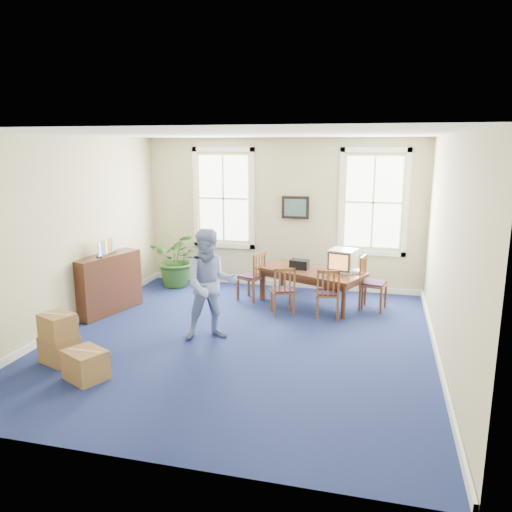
% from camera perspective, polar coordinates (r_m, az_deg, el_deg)
% --- Properties ---
extents(floor, '(6.50, 6.50, 0.00)m').
position_cam_1_polar(floor, '(8.08, -1.76, -9.55)').
color(floor, navy).
rests_on(floor, ground).
extents(ceiling, '(6.50, 6.50, 0.00)m').
position_cam_1_polar(ceiling, '(7.49, -1.93, 13.77)').
color(ceiling, white).
rests_on(ceiling, ground).
extents(wall_back, '(6.50, 0.00, 6.50)m').
position_cam_1_polar(wall_back, '(10.74, 2.97, 4.84)').
color(wall_back, '#BDB288').
rests_on(wall_back, ground).
extents(wall_front, '(6.50, 0.00, 6.50)m').
position_cam_1_polar(wall_front, '(4.68, -12.94, -5.70)').
color(wall_front, '#BDB288').
rests_on(wall_front, ground).
extents(wall_left, '(0.00, 6.50, 6.50)m').
position_cam_1_polar(wall_left, '(8.92, -20.71, 2.45)').
color(wall_left, '#BDB288').
rests_on(wall_left, ground).
extents(wall_right, '(0.00, 6.50, 6.50)m').
position_cam_1_polar(wall_right, '(7.39, 21.12, 0.46)').
color(wall_right, '#BDB288').
rests_on(wall_right, ground).
extents(baseboard_back, '(6.00, 0.04, 0.12)m').
position_cam_1_polar(baseboard_back, '(11.03, 2.85, -3.14)').
color(baseboard_back, white).
rests_on(baseboard_back, ground).
extents(baseboard_left, '(0.04, 6.50, 0.12)m').
position_cam_1_polar(baseboard_left, '(9.28, -19.82, -6.96)').
color(baseboard_left, white).
rests_on(baseboard_left, ground).
extents(baseboard_right, '(0.04, 6.50, 0.12)m').
position_cam_1_polar(baseboard_right, '(7.84, 20.00, -10.60)').
color(baseboard_right, white).
rests_on(baseboard_right, ground).
extents(window_left, '(1.40, 0.12, 2.20)m').
position_cam_1_polar(window_left, '(11.01, -3.72, 6.59)').
color(window_left, white).
rests_on(window_left, ground).
extents(window_right, '(1.40, 0.12, 2.20)m').
position_cam_1_polar(window_right, '(10.49, 13.26, 5.98)').
color(window_right, white).
rests_on(window_right, ground).
extents(wall_picture, '(0.58, 0.06, 0.48)m').
position_cam_1_polar(wall_picture, '(10.62, 4.52, 5.54)').
color(wall_picture, black).
rests_on(wall_picture, ground).
extents(conference_table, '(2.22, 1.64, 0.69)m').
position_cam_1_polar(conference_table, '(9.76, 6.22, -3.55)').
color(conference_table, '#482617').
rests_on(conference_table, ground).
extents(crt_tv, '(0.58, 0.61, 0.43)m').
position_cam_1_polar(crt_tv, '(9.61, 9.86, -0.49)').
color(crt_tv, '#B7B7BC').
rests_on(crt_tv, conference_table).
extents(game_console, '(0.21, 0.25, 0.05)m').
position_cam_1_polar(game_console, '(9.59, 11.44, -1.72)').
color(game_console, white).
rests_on(game_console, conference_table).
extents(equipment_bag, '(0.38, 0.27, 0.18)m').
position_cam_1_polar(equipment_bag, '(9.73, 4.99, -0.94)').
color(equipment_bag, black).
rests_on(equipment_bag, conference_table).
extents(chair_near_left, '(0.53, 0.53, 0.91)m').
position_cam_1_polar(chair_near_left, '(9.15, 3.06, -3.89)').
color(chair_near_left, brown).
rests_on(chair_near_left, ground).
extents(chair_near_right, '(0.45, 0.45, 0.92)m').
position_cam_1_polar(chair_near_right, '(9.03, 8.22, -4.17)').
color(chair_near_right, brown).
rests_on(chair_near_right, ground).
extents(chair_end_left, '(0.56, 0.56, 0.98)m').
position_cam_1_polar(chair_end_left, '(9.95, -0.57, -2.31)').
color(chair_end_left, brown).
rests_on(chair_end_left, ground).
extents(chair_end_right, '(0.54, 0.54, 1.01)m').
position_cam_1_polar(chair_end_right, '(9.64, 13.29, -3.03)').
color(chair_end_right, brown).
rests_on(chair_end_right, ground).
extents(man, '(1.08, 0.98, 1.78)m').
position_cam_1_polar(man, '(7.90, -5.23, -3.29)').
color(man, '#8195CD').
rests_on(man, ground).
extents(credenza, '(0.75, 1.43, 1.08)m').
position_cam_1_polar(credenza, '(9.59, -16.60, -3.08)').
color(credenza, '#482617').
rests_on(credenza, ground).
extents(brochure_rack, '(0.16, 0.68, 0.30)m').
position_cam_1_polar(brochure_rack, '(9.42, -16.76, 0.96)').
color(brochure_rack, '#99999E').
rests_on(brochure_rack, credenza).
extents(potted_plant, '(1.13, 0.99, 1.22)m').
position_cam_1_polar(potted_plant, '(11.01, -8.93, -0.35)').
color(potted_plant, '#264F1B').
rests_on(potted_plant, ground).
extents(cardboard_boxes, '(1.73, 1.73, 0.76)m').
position_cam_1_polar(cardboard_boxes, '(7.67, -20.05, -8.55)').
color(cardboard_boxes, olive).
rests_on(cardboard_boxes, ground).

